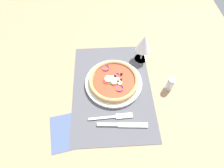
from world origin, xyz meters
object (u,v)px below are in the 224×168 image
object	(u,v)px
fork	(113,117)
pepper_shaker	(170,84)
wine_glass	(144,44)
napkin	(68,131)
pizza	(114,80)
knife	(123,125)
plate	(114,83)

from	to	relation	value
fork	pepper_shaker	world-z (taller)	pepper_shaker
wine_glass	napkin	bearing A→B (deg)	-43.40
pizza	wine_glass	world-z (taller)	wine_glass
fork	knife	world-z (taller)	knife
plate	fork	bearing A→B (deg)	-4.02
plate	napkin	bearing A→B (deg)	-41.99
fork	knife	distance (cm)	5.07
wine_glass	pepper_shaker	distance (cm)	21.64
plate	pizza	world-z (taller)	pizza
pizza	pepper_shaker	distance (cm)	24.67
wine_glass	pizza	bearing A→B (deg)	-45.44
plate	wine_glass	bearing A→B (deg)	134.63
pizza	knife	world-z (taller)	pizza
pizza	wine_glass	size ratio (longest dim) A/B	1.49
pizza	knife	distance (cm)	20.17
pepper_shaker	knife	bearing A→B (deg)	-53.48
wine_glass	napkin	size ratio (longest dim) A/B	1.00
pepper_shaker	wine_glass	bearing A→B (deg)	-151.31
fork	pepper_shaker	size ratio (longest dim) A/B	2.69
fork	napkin	distance (cm)	18.49
knife	napkin	world-z (taller)	knife
plate	pepper_shaker	xyz separation A→B (cm)	(3.63, 24.37, 2.15)
plate	napkin	xyz separation A→B (cm)	(21.11, -19.00, -0.93)
plate	napkin	distance (cm)	28.41
wine_glass	napkin	distance (cm)	49.82
fork	pepper_shaker	xyz separation A→B (cm)	(-12.66, 25.52, 2.63)
plate	wine_glass	distance (cm)	22.36
plate	knife	xyz separation A→B (cm)	(19.87, 2.45, -0.45)
napkin	pepper_shaker	size ratio (longest dim) A/B	2.23
fork	wine_glass	bearing A→B (deg)	60.09
plate	fork	xyz separation A→B (cm)	(16.30, -1.15, -0.49)
pizza	fork	xyz separation A→B (cm)	(16.32, -1.13, -2.29)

